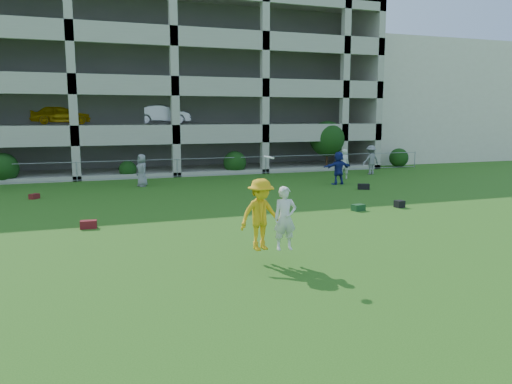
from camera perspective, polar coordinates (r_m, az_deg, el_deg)
name	(u,v)px	position (r m, az deg, el deg)	size (l,w,h in m)	color
ground	(305,256)	(14.13, 5.68, -7.29)	(100.00, 100.00, 0.00)	#235114
stucco_building	(401,103)	(49.53, 16.24, 9.70)	(16.00, 14.00, 10.00)	beige
bystander_c	(142,170)	(28.24, -12.90, 2.43)	(0.87, 0.57, 1.78)	gray
bystander_d	(338,168)	(28.70, 9.40, 2.73)	(1.74, 0.55, 1.88)	navy
bystander_e	(344,164)	(31.35, 10.00, 3.19)	(0.67, 0.44, 1.85)	silver
bystander_f	(371,160)	(34.07, 12.98, 3.59)	(1.24, 0.71, 1.92)	slate
bag_red_a	(89,224)	(18.32, -18.60, -3.53)	(0.55, 0.30, 0.28)	#560E1C
bag_green_c	(358,208)	(21.00, 11.61, -1.75)	(0.50, 0.35, 0.26)	#123315
crate_d	(399,204)	(22.15, 16.07, -1.32)	(0.35, 0.35, 0.30)	black
bag_black_e	(364,187)	(27.07, 12.19, 0.61)	(0.60, 0.30, 0.30)	black
bag_red_f	(34,196)	(25.70, -24.01, -0.45)	(0.45, 0.28, 0.24)	#55190E
frisbee_contest	(266,215)	(13.13, 1.11, -2.67)	(1.55, 1.03, 2.54)	gold
parking_garage	(154,88)	(40.44, -11.54, 11.59)	(30.00, 14.00, 12.00)	#9E998C
fence	(177,168)	(31.97, -8.99, 2.76)	(36.06, 0.06, 1.20)	gray
shrub_row	(243,151)	(33.70, -1.54, 4.70)	(34.38, 2.52, 3.50)	#163D11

